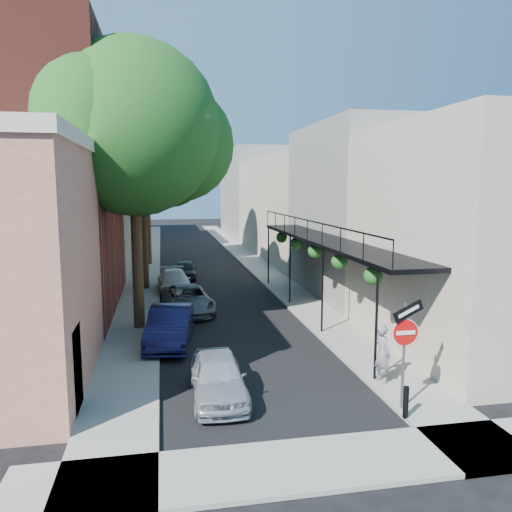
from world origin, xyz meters
name	(u,v)px	position (x,y,z in m)	size (l,w,h in m)	color
ground	(293,444)	(0.00, 0.00, 0.00)	(160.00, 160.00, 0.00)	black
road_surface	(198,258)	(0.00, 30.00, 0.01)	(6.00, 64.00, 0.01)	black
sidewalk_left	(147,259)	(-4.00, 30.00, 0.06)	(2.00, 64.00, 0.12)	gray
sidewalk_right	(246,256)	(4.00, 30.00, 0.06)	(2.00, 64.00, 0.12)	gray
sidewalk_cross	(306,465)	(0.00, -1.00, 0.06)	(12.00, 2.00, 0.12)	gray
buildings_left	(72,198)	(-9.30, 28.76, 4.94)	(10.10, 59.10, 12.00)	tan
buildings_right	(307,203)	(8.99, 29.49, 4.42)	(9.80, 55.00, 10.00)	#BAAD99
sign_post	(405,337)	(3.16, 0.97, 2.04)	(0.89, 0.17, 2.99)	#595B60
bollard	(406,402)	(3.00, 0.50, 0.52)	(0.14, 0.14, 0.80)	black
oak_near	(145,133)	(-3.37, 10.26, 7.88)	(7.48, 6.80, 11.42)	#312013
oak_mid	(149,163)	(-3.42, 18.23, 7.06)	(6.60, 6.00, 10.20)	#312013
oak_far	(152,152)	(-3.35, 27.27, 8.26)	(7.70, 7.00, 11.90)	#312013
parked_car_a	(218,377)	(-1.40, 2.76, 0.62)	(1.46, 3.63, 1.24)	#969EA7
parked_car_b	(170,326)	(-2.60, 7.80, 0.70)	(1.48, 4.24, 1.40)	#131239
parked_car_c	(188,300)	(-1.71, 12.43, 0.62)	(2.04, 4.43, 1.23)	#595B61
parked_car_d	(174,281)	(-2.19, 17.13, 0.60)	(1.69, 4.15, 1.21)	white
parked_car_e	(185,270)	(-1.40, 21.15, 0.56)	(1.32, 3.29, 1.12)	black
pedestrian	(382,353)	(3.40, 2.73, 0.98)	(0.63, 0.41, 1.73)	slate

